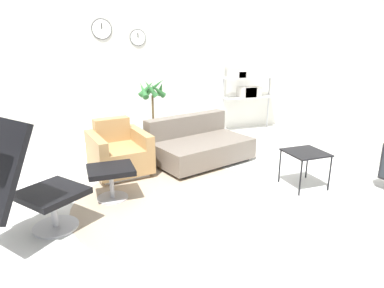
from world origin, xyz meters
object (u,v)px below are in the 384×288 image
at_px(lounge_chair, 12,171).
at_px(armchair_red, 119,153).
at_px(ottoman, 111,175).
at_px(couch_low, 198,146).
at_px(shelf_unit, 247,87).
at_px(potted_plant, 153,111).
at_px(side_table, 306,155).

xyz_separation_m(lounge_chair, armchair_red, (1.10, 1.47, -0.44)).
bearing_deg(ottoman, lounge_chair, -143.40).
bearing_deg(armchair_red, couch_low, 174.31).
xyz_separation_m(armchair_red, couch_low, (1.21, 0.07, -0.04)).
xyz_separation_m(ottoman, shelf_unit, (2.97, 2.25, 0.59)).
bearing_deg(lounge_chair, couch_low, 87.24).
relative_size(lounge_chair, armchair_red, 1.38).
bearing_deg(potted_plant, shelf_unit, 9.83).
xyz_separation_m(couch_low, potted_plant, (-0.44, 1.02, 0.38)).
bearing_deg(lounge_chair, potted_plant, 107.43).
xyz_separation_m(ottoman, side_table, (2.32, -0.47, 0.12)).
height_order(lounge_chair, shelf_unit, shelf_unit).
distance_m(lounge_chair, side_table, 3.23).
bearing_deg(ottoman, potted_plant, 62.95).
distance_m(couch_low, potted_plant, 1.17).
bearing_deg(side_table, shelf_unit, 76.66).
relative_size(lounge_chair, potted_plant, 1.07).
xyz_separation_m(lounge_chair, shelf_unit, (3.85, 2.91, 0.17)).
distance_m(lounge_chair, armchair_red, 1.89).
xyz_separation_m(ottoman, potted_plant, (0.97, 1.90, 0.32)).
relative_size(ottoman, armchair_red, 0.57).
bearing_deg(couch_low, lounge_chair, 17.31).
height_order(couch_low, potted_plant, potted_plant).
bearing_deg(potted_plant, couch_low, -66.42).
xyz_separation_m(armchair_red, shelf_unit, (2.76, 1.43, 0.61)).
relative_size(couch_low, potted_plant, 1.40).
height_order(ottoman, shelf_unit, shelf_unit).
height_order(armchair_red, side_table, armchair_red).
bearing_deg(potted_plant, armchair_red, -125.03).
relative_size(armchair_red, shelf_unit, 0.55).
bearing_deg(shelf_unit, potted_plant, -170.17).
distance_m(ottoman, potted_plant, 2.16).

